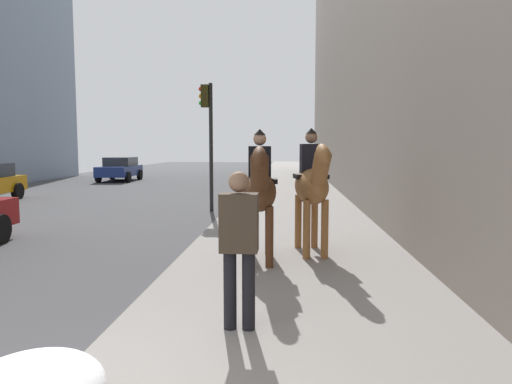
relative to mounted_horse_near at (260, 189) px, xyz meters
The scene contains 5 objects.
mounted_horse_near is the anchor object (origin of this frame).
mounted_horse_far 1.13m from the mounted_horse_near, 53.71° to the right, with size 2.15×0.77×2.30m.
pedestrian_greeting 2.98m from the mounted_horse_near, behind, with size 0.27×0.40×1.70m.
car_mid_lane 22.33m from the mounted_horse_near, 25.90° to the left, with size 3.98×2.08×1.44m.
traffic_light_near_curb 7.44m from the mounted_horse_near, 16.41° to the left, with size 0.20×0.44×4.07m.
Camera 1 is at (-3.00, -1.94, 2.08)m, focal length 32.95 mm.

